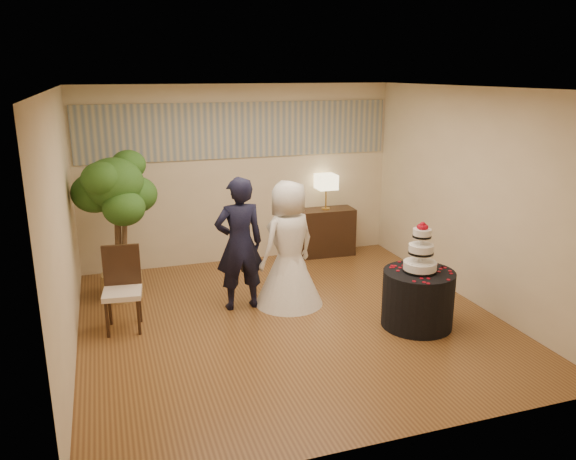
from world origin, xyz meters
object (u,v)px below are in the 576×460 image
object	(u,v)px
table_lamp	(326,192)
side_chair	(122,290)
console	(325,232)
groom	(239,244)
bride	(289,244)
cake_table	(418,299)
wedding_cake	(421,247)
ficus_tree	(117,226)

from	to	relation	value
table_lamp	side_chair	bearing A→B (deg)	-150.37
table_lamp	console	bearing A→B (deg)	0.00
groom	side_chair	distance (m)	1.53
groom	bride	xyz separation A→B (m)	(0.64, -0.07, -0.04)
side_chair	cake_table	bearing A→B (deg)	-10.31
cake_table	table_lamp	bearing A→B (deg)	90.43
bride	side_chair	xyz separation A→B (m)	(-2.11, -0.13, -0.33)
bride	wedding_cake	bearing A→B (deg)	116.21
table_lamp	side_chair	world-z (taller)	table_lamp
bride	table_lamp	size ratio (longest dim) A/B	2.86
wedding_cake	ficus_tree	bearing A→B (deg)	148.46
cake_table	console	size ratio (longest dim) A/B	0.90
wedding_cake	ficus_tree	size ratio (longest dim) A/B	0.30
wedding_cake	ficus_tree	distance (m)	3.92
cake_table	ficus_tree	size ratio (longest dim) A/B	0.42
console	ficus_tree	size ratio (longest dim) A/B	0.47
cake_table	side_chair	size ratio (longest dim) A/B	0.85
console	ficus_tree	xyz separation A→B (m)	(-3.32, -0.85, 0.62)
groom	bride	size ratio (longest dim) A/B	1.05
bride	groom	bearing A→B (deg)	-28.15
console	side_chair	bearing A→B (deg)	-148.23
groom	side_chair	xyz separation A→B (m)	(-1.47, -0.20, -0.37)
side_chair	wedding_cake	bearing A→B (deg)	-10.31
table_lamp	ficus_tree	world-z (taller)	ficus_tree
ficus_tree	table_lamp	bearing A→B (deg)	14.35
groom	ficus_tree	world-z (taller)	ficus_tree
table_lamp	side_chair	xyz separation A→B (m)	(-3.35, -1.90, -0.58)
ficus_tree	groom	bearing A→B (deg)	-30.37
table_lamp	wedding_cake	bearing A→B (deg)	-89.57
groom	console	bearing A→B (deg)	-139.64
groom	bride	world-z (taller)	groom
bride	ficus_tree	distance (m)	2.29
wedding_cake	console	bearing A→B (deg)	90.43
groom	table_lamp	distance (m)	2.54
console	wedding_cake	bearing A→B (deg)	-87.42
cake_table	table_lamp	distance (m)	2.99
groom	wedding_cake	bearing A→B (deg)	145.72
console	groom	bearing A→B (deg)	-135.63
wedding_cake	side_chair	distance (m)	3.55
side_chair	ficus_tree	bearing A→B (deg)	94.93
ficus_tree	wedding_cake	bearing A→B (deg)	-31.54
groom	ficus_tree	bearing A→B (deg)	-32.23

